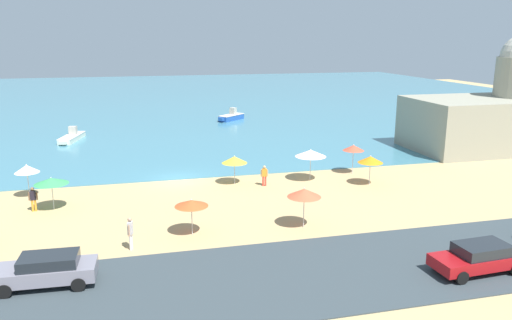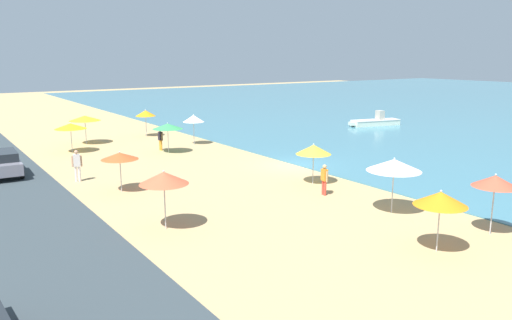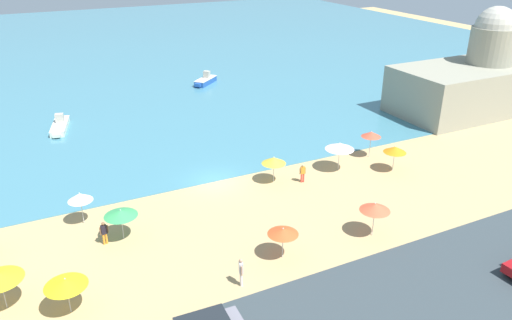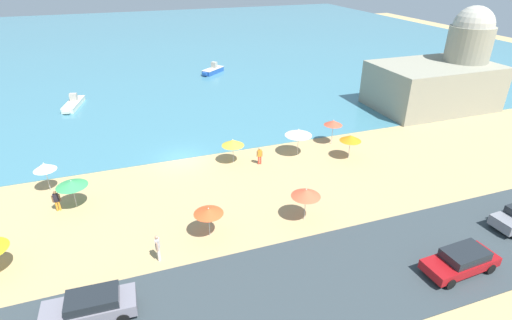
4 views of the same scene
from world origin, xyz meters
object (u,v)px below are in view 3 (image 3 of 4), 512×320
Objects in this scene: beach_umbrella_9 at (371,134)px; beach_umbrella_10 at (121,213)px; bather_1 at (104,232)px; bather_0 at (241,271)px; bather_2 at (303,172)px; beach_umbrella_6 at (340,146)px; skiff_nearshore at (206,81)px; beach_umbrella_2 at (274,160)px; beach_umbrella_1 at (80,197)px; skiff_offshore at (60,126)px; beach_umbrella_5 at (66,282)px; beach_umbrella_8 at (283,231)px; beach_umbrella_3 at (395,149)px; harbor_fortress at (469,79)px; beach_umbrella_0 at (375,207)px.

beach_umbrella_10 is at bearing -171.43° from beach_umbrella_9.
bather_0 is at bearing -51.58° from bather_1.
beach_umbrella_9 is 8.37m from bather_2.
beach_umbrella_6 is at bearing 7.08° from bather_1.
bather_1 is 0.40× the size of skiff_nearshore.
beach_umbrella_6 is (6.06, -0.48, 0.29)m from beach_umbrella_2.
beach_umbrella_1 is 20.29m from skiff_offshore.
beach_umbrella_5 is 1.05× the size of beach_umbrella_8.
skiff_nearshore is (22.66, 38.51, -1.45)m from beach_umbrella_5.
skiff_nearshore is at bearing 97.90° from beach_umbrella_3.
beach_umbrella_9 reaches higher than beach_umbrella_2.
harbor_fortress reaches higher than beach_umbrella_9.
beach_umbrella_8 is at bearing 20.83° from bather_0.
bather_2 is at bearing 51.98° from beach_umbrella_8.
beach_umbrella_8 is 1.19× the size of bather_0.
beach_umbrella_0 is at bearing -4.09° from beach_umbrella_8.
bather_1 is 0.12× the size of harbor_fortress.
beach_umbrella_1 is 9.27m from beach_umbrella_5.
harbor_fortress is at bearing 12.42° from beach_umbrella_2.
skiff_nearshore is (3.40, 39.71, -1.66)m from beach_umbrella_0.
bather_1 is at bearing -179.40° from beach_umbrella_3.
beach_umbrella_9 reaches higher than beach_umbrella_1.
beach_umbrella_10 reaches higher than bather_2.
beach_umbrella_6 reaches higher than beach_umbrella_1.
beach_umbrella_3 is at bearing -6.86° from beach_umbrella_1.
beach_umbrella_1 reaches higher than beach_umbrella_3.
beach_umbrella_9 reaches higher than bather_2.
beach_umbrella_9 reaches higher than skiff_offshore.
beach_umbrella_6 is at bearing -46.10° from skiff_offshore.
beach_umbrella_10 is 0.40× the size of skiff_offshore.
beach_umbrella_8 is at bearing -72.09° from skiff_offshore.
beach_umbrella_6 is 19.10m from beach_umbrella_10.
beach_umbrella_3 is at bearing 24.80° from beach_umbrella_8.
bather_0 is 1.11× the size of bather_1.
beach_umbrella_5 is 1.25× the size of bather_0.
beach_umbrella_8 is at bearing -3.28° from beach_umbrella_5.
skiff_nearshore is at bearing 58.98° from bather_1.
beach_umbrella_1 reaches higher than beach_umbrella_10.
beach_umbrella_2 is 0.56× the size of skiff_nearshore.
beach_umbrella_6 is 1.56× the size of bather_1.
beach_umbrella_9 is at bearing 18.88° from beach_umbrella_5.
beach_umbrella_2 is 1.38× the size of bather_1.
beach_umbrella_2 is at bearing 102.55° from beach_umbrella_0.
beach_umbrella_6 is (3.85, 9.45, 0.06)m from beach_umbrella_0.
beach_umbrella_8 reaches higher than bather_2.
skiff_offshore is at bearing 161.27° from harbor_fortress.
beach_umbrella_1 is 14.95m from beach_umbrella_2.
harbor_fortress is (42.17, 9.16, 2.79)m from bather_1.
beach_umbrella_1 is 3.79m from beach_umbrella_10.
beach_umbrella_0 is 1.37× the size of bather_0.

